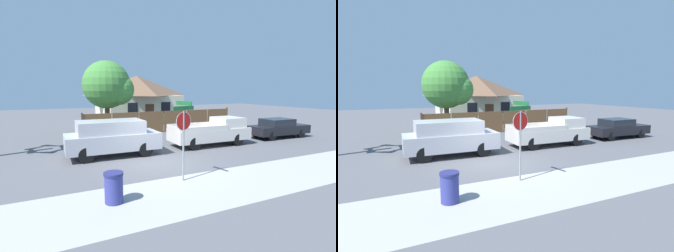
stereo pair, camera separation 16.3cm
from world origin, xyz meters
The scene contains 10 objects.
ground_plane centered at (0.00, 0.00, 0.00)m, with size 80.00×80.00×0.00m, color #56565B.
sidewalk_strip centered at (0.00, -3.60, 0.00)m, with size 36.00×3.20×0.01m.
wooden_fence centered at (4.13, 8.20, 0.86)m, with size 12.80×0.12×1.81m.
house centered at (4.93, 16.91, 2.55)m, with size 8.43×8.02×4.92m.
oak_tree centered at (0.16, 9.84, 3.71)m, with size 3.93×3.75×5.68m.
red_suv centered at (-1.54, 2.38, 1.00)m, with size 4.79×2.10×1.85m.
orange_pickup centered at (4.73, 2.37, 0.83)m, with size 5.03×2.07×1.68m.
parked_sedan centered at (10.47, 2.38, 0.70)m, with size 4.54×1.85×1.37m.
stop_sign centered at (-0.09, -2.50, 2.04)m, with size 0.95×0.85×3.01m.
trash_bin centered at (-2.95, -3.29, 0.48)m, with size 0.60×0.60×0.95m.
Camera 1 is at (-4.81, -10.84, 3.43)m, focal length 28.00 mm.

